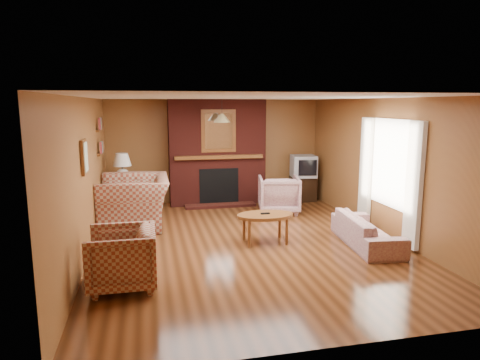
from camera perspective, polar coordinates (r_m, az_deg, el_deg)
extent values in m
plane|color=#40200D|center=(7.28, 0.90, -8.30)|extent=(6.50, 6.50, 0.00)
plane|color=silver|center=(6.90, 0.95, 10.95)|extent=(6.50, 6.50, 0.00)
plane|color=#95612E|center=(10.15, -3.32, 3.90)|extent=(6.50, 0.00, 6.50)
plane|color=#95612E|center=(3.97, 11.87, -6.19)|extent=(6.50, 0.00, 6.50)
plane|color=#95612E|center=(6.87, -19.83, 0.30)|extent=(0.00, 6.50, 6.50)
plane|color=#95612E|center=(7.94, 18.76, 1.63)|extent=(0.00, 6.50, 6.50)
cube|color=#48140F|center=(9.91, -3.09, 3.74)|extent=(2.20, 0.50, 2.40)
cube|color=black|center=(9.80, -2.83, -0.77)|extent=(0.90, 0.06, 0.80)
cube|color=#48140F|center=(9.72, -2.64, -3.38)|extent=(1.60, 0.35, 0.06)
cube|color=brown|center=(9.65, -2.82, 3.10)|extent=(2.00, 0.18, 0.08)
cube|color=brown|center=(9.63, -2.89, 6.55)|extent=(0.78, 0.05, 0.95)
cube|color=white|center=(9.60, -2.86, 6.54)|extent=(0.62, 0.02, 0.80)
cube|color=beige|center=(7.15, 22.19, -0.70)|extent=(0.08, 0.35, 2.00)
cube|color=beige|center=(8.41, 16.43, 1.16)|extent=(0.08, 0.35, 2.00)
cube|color=white|center=(7.75, 19.44, 2.14)|extent=(0.03, 1.10, 1.50)
cube|color=brown|center=(8.71, -18.14, 3.37)|extent=(0.06, 0.55, 0.04)
cube|color=brown|center=(8.68, -18.31, 6.32)|extent=(0.06, 0.55, 0.04)
cube|color=brown|center=(6.52, -20.08, 2.90)|extent=(0.04, 0.40, 0.50)
cube|color=white|center=(6.52, -19.86, 2.91)|extent=(0.01, 0.32, 0.42)
cylinder|color=black|center=(9.16, -2.43, 9.62)|extent=(0.01, 0.01, 0.35)
cone|color=#C0824D|center=(9.16, -2.42, 8.25)|extent=(0.36, 0.36, 0.18)
imported|color=maroon|center=(8.34, -13.88, -2.82)|extent=(1.29, 1.47, 0.95)
imported|color=maroon|center=(5.67, -15.50, -10.00)|extent=(0.85, 0.83, 0.77)
imported|color=#BEAE93|center=(7.38, 16.55, -6.48)|extent=(0.83, 1.74, 0.49)
imported|color=#BEAE93|center=(9.19, 5.19, -1.90)|extent=(0.99, 1.01, 0.78)
ellipsoid|color=brown|center=(7.14, 3.38, -4.75)|extent=(0.95, 0.59, 0.05)
cube|color=black|center=(7.13, 3.39, -4.47)|extent=(0.15, 0.05, 0.02)
cylinder|color=brown|center=(7.47, 5.33, -6.07)|extent=(0.05, 0.05, 0.44)
cylinder|color=brown|center=(7.31, 0.54, -6.40)|extent=(0.05, 0.05, 0.44)
cylinder|color=brown|center=(7.13, 6.26, -6.90)|extent=(0.05, 0.05, 0.44)
cylinder|color=brown|center=(6.96, 1.25, -7.27)|extent=(0.05, 0.05, 0.44)
cube|color=brown|center=(9.39, -15.24, -2.34)|extent=(0.53, 0.53, 0.66)
sphere|color=white|center=(9.30, -15.37, 0.56)|extent=(0.30, 0.30, 0.30)
cylinder|color=black|center=(9.27, -15.42, 1.60)|extent=(0.03, 0.03, 0.09)
cone|color=silver|center=(9.25, -15.47, 2.64)|extent=(0.38, 0.38, 0.26)
cube|color=black|center=(10.39, 8.37, -1.14)|extent=(0.56, 0.52, 0.58)
cube|color=#9C9FA3|center=(10.30, 8.45, 1.84)|extent=(0.62, 0.60, 0.51)
cube|color=black|center=(10.04, 9.01, 1.61)|extent=(0.43, 0.07, 0.37)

